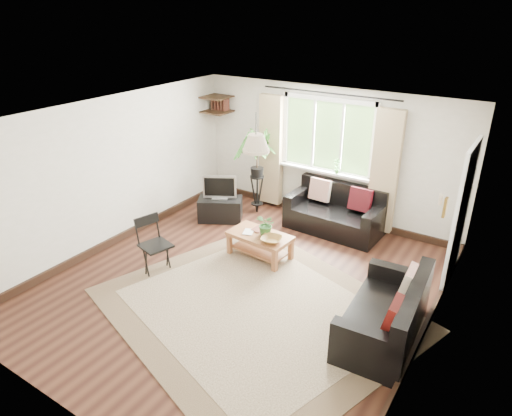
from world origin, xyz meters
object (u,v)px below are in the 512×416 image
Objects in this scene: sofa_right at (384,310)px; folding_chair at (156,247)px; sofa_back at (335,211)px; palm_stand at (257,173)px; tv_stand at (220,209)px; coffee_table at (260,246)px.

folding_chair is at bearing -86.24° from sofa_right.
palm_stand reaches higher than sofa_back.
tv_stand is at bearing -157.17° from sofa_back.
sofa_back is 3.14m from folding_chair.
sofa_right is at bearing -19.24° from coffee_table.
sofa_right reaches higher than coffee_table.
sofa_back is 2.08× the size of tv_stand.
palm_stand is at bearing -127.80° from sofa_right.
tv_stand is (-1.34, 0.76, 0.01)m from coffee_table.
coffee_table is 1.54m from tv_stand.
sofa_back reaches higher than coffee_table.
sofa_back is at bearing -147.54° from sofa_right.
sofa_right is 3.89m from palm_stand.
folding_chair reaches higher than tv_stand.
sofa_right is 1.84× the size of folding_chair.
sofa_back is at bearing 67.90° from coffee_table.
coffee_table is 1.15× the size of folding_chair.
sofa_back is at bearing 2.83° from palm_stand.
folding_chair reaches higher than sofa_right.
coffee_table is at bearing -109.72° from sofa_back.
coffee_table is 1.80m from palm_stand.
tv_stand is 1.98m from folding_chair.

